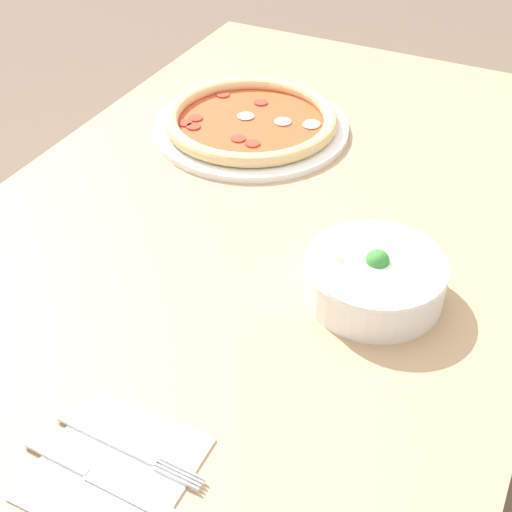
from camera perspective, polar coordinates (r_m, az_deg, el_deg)
The scene contains 7 objects.
ground_plane at distance 1.66m, azimuth 0.60°, elevation -17.94°, with size 8.00×8.00×0.00m, color brown.
dining_table at distance 1.17m, azimuth 0.81°, elevation -0.48°, with size 1.39×0.87×0.74m.
pizza at distance 1.33m, azimuth -0.39°, elevation 10.65°, with size 0.36×0.36×0.04m.
bowl at distance 0.96m, azimuth 9.49°, elevation -1.58°, with size 0.19×0.19×0.08m.
napkin at distance 0.80m, azimuth -11.22°, elevation -16.34°, with size 0.16×0.16×0.00m.
fork at distance 0.81m, azimuth -10.38°, elevation -14.92°, with size 0.02×0.19×0.00m.
knife at distance 0.79m, azimuth -12.65°, elevation -16.92°, with size 0.02×0.21×0.01m.
Camera 1 is at (0.82, 0.39, 1.39)m, focal length 50.00 mm.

